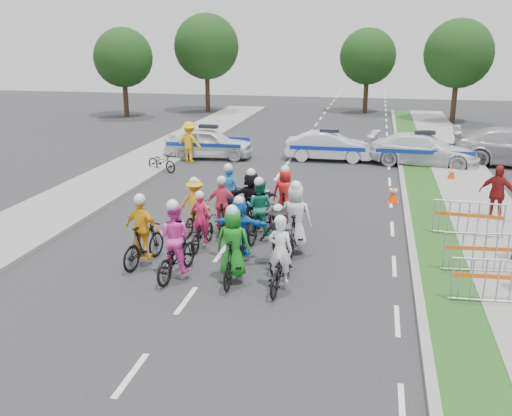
% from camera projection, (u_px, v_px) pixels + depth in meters
% --- Properties ---
extents(ground, '(90.00, 90.00, 0.00)m').
position_uv_depth(ground, '(186.00, 300.00, 12.75)').
color(ground, '#28282B').
rests_on(ground, ground).
extents(curb_right, '(0.20, 60.00, 0.12)m').
position_uv_depth(curb_right, '(411.00, 239.00, 16.41)').
color(curb_right, gray).
rests_on(curb_right, ground).
extents(grass_strip, '(1.20, 60.00, 0.11)m').
position_uv_depth(grass_strip, '(436.00, 241.00, 16.27)').
color(grass_strip, '#154014').
rests_on(grass_strip, ground).
extents(sidewalk_right, '(2.40, 60.00, 0.13)m').
position_uv_depth(sidewalk_right, '(503.00, 245.00, 15.91)').
color(sidewalk_right, gray).
rests_on(sidewalk_right, ground).
extents(sidewalk_left, '(3.00, 60.00, 0.13)m').
position_uv_depth(sidewalk_left, '(47.00, 214.00, 18.70)').
color(sidewalk_left, gray).
rests_on(sidewalk_left, ground).
extents(rider_0, '(0.76, 1.83, 1.83)m').
position_uv_depth(rider_0, '(280.00, 264.00, 13.20)').
color(rider_0, black).
rests_on(rider_0, ground).
extents(rider_1, '(0.82, 1.86, 1.96)m').
position_uv_depth(rider_1, '(233.00, 252.00, 13.51)').
color(rider_1, black).
rests_on(rider_1, ground).
extents(rider_2, '(0.93, 2.02, 1.99)m').
position_uv_depth(rider_2, '(175.00, 248.00, 13.83)').
color(rider_2, black).
rests_on(rider_2, ground).
extents(rider_3, '(1.03, 1.89, 1.92)m').
position_uv_depth(rider_3, '(143.00, 238.00, 14.55)').
color(rider_3, black).
rests_on(rider_3, ground).
extents(rider_4, '(0.97, 1.69, 1.70)m').
position_uv_depth(rider_4, '(278.00, 242.00, 14.45)').
color(rider_4, black).
rests_on(rider_4, ground).
extents(rider_5, '(1.42, 1.70, 1.78)m').
position_uv_depth(rider_5, '(240.00, 233.00, 14.85)').
color(rider_5, black).
rests_on(rider_5, ground).
extents(rider_6, '(0.67, 1.67, 1.67)m').
position_uv_depth(rider_6, '(201.00, 229.00, 15.79)').
color(rider_6, black).
rests_on(rider_6, ground).
extents(rider_7, '(0.87, 1.96, 2.05)m').
position_uv_depth(rider_7, '(295.00, 225.00, 15.32)').
color(rider_7, black).
rests_on(rider_7, ground).
extents(rider_8, '(0.93, 1.92, 1.88)m').
position_uv_depth(rider_8, '(259.00, 216.00, 16.41)').
color(rider_8, black).
rests_on(rider_8, ground).
extents(rider_9, '(0.95, 1.77, 1.80)m').
position_uv_depth(rider_9, '(223.00, 212.00, 16.83)').
color(rider_9, black).
rests_on(rider_9, ground).
extents(rider_10, '(0.99, 1.71, 1.70)m').
position_uv_depth(rider_10, '(196.00, 210.00, 17.13)').
color(rider_10, black).
rests_on(rider_10, ground).
extents(rider_11, '(1.53, 1.83, 1.91)m').
position_uv_depth(rider_11, '(252.00, 203.00, 17.30)').
color(rider_11, black).
rests_on(rider_11, ground).
extents(rider_12, '(0.85, 1.91, 1.89)m').
position_uv_depth(rider_12, '(229.00, 202.00, 18.08)').
color(rider_12, black).
rests_on(rider_12, ground).
extents(rider_13, '(0.80, 1.80, 1.88)m').
position_uv_depth(rider_13, '(285.00, 201.00, 17.84)').
color(rider_13, black).
rests_on(rider_13, ground).
extents(police_car_0, '(4.36, 2.06, 1.44)m').
position_uv_depth(police_car_0, '(209.00, 143.00, 27.48)').
color(police_car_0, white).
rests_on(police_car_0, ground).
extents(police_car_1, '(4.09, 1.55, 1.33)m').
position_uv_depth(police_car_1, '(329.00, 146.00, 26.97)').
color(police_car_1, white).
rests_on(police_car_1, ground).
extents(police_car_2, '(5.16, 2.74, 1.43)m').
position_uv_depth(police_car_2, '(423.00, 150.00, 25.90)').
color(police_car_2, white).
rests_on(police_car_2, ground).
extents(spectator_2, '(1.16, 0.85, 1.83)m').
position_uv_depth(spectator_2, '(496.00, 193.00, 17.95)').
color(spectator_2, maroon).
rests_on(spectator_2, ground).
extents(marshal_hiviz, '(1.32, 0.93, 1.87)m').
position_uv_depth(marshal_hiviz, '(189.00, 142.00, 26.60)').
color(marshal_hiviz, yellow).
rests_on(marshal_hiviz, ground).
extents(barrier_0, '(2.03, 0.62, 1.12)m').
position_uv_depth(barrier_0, '(498.00, 284.00, 12.27)').
color(barrier_0, '#A5A8AD').
rests_on(barrier_0, ground).
extents(barrier_1, '(2.04, 0.68, 1.12)m').
position_uv_depth(barrier_1, '(484.00, 255.00, 13.89)').
color(barrier_1, '#A5A8AD').
rests_on(barrier_1, ground).
extents(barrier_2, '(2.03, 0.65, 1.12)m').
position_uv_depth(barrier_2, '(468.00, 220.00, 16.48)').
color(barrier_2, '#A5A8AD').
rests_on(barrier_2, ground).
extents(cone_0, '(0.40, 0.40, 0.70)m').
position_uv_depth(cone_0, '(393.00, 193.00, 20.15)').
color(cone_0, '#F24C0C').
rests_on(cone_0, ground).
extents(cone_1, '(0.40, 0.40, 0.70)m').
position_uv_depth(cone_1, '(452.00, 173.00, 23.07)').
color(cone_1, '#F24C0C').
rests_on(cone_1, ground).
extents(parked_bike, '(1.71, 1.19, 0.85)m').
position_uv_depth(parked_bike, '(162.00, 162.00, 24.78)').
color(parked_bike, black).
rests_on(parked_bike, ground).
extents(tree_0, '(4.20, 4.20, 6.30)m').
position_uv_depth(tree_0, '(123.00, 58.00, 40.53)').
color(tree_0, '#382619').
rests_on(tree_0, ground).
extents(tree_1, '(4.55, 4.55, 6.82)m').
position_uv_depth(tree_1, '(459.00, 54.00, 37.75)').
color(tree_1, '#382619').
rests_on(tree_1, ground).
extents(tree_3, '(4.90, 4.90, 7.35)m').
position_uv_depth(tree_3, '(207.00, 47.00, 43.08)').
color(tree_3, '#382619').
rests_on(tree_3, ground).
extents(tree_4, '(4.20, 4.20, 6.30)m').
position_uv_depth(tree_4, '(368.00, 57.00, 42.78)').
color(tree_4, '#382619').
rests_on(tree_4, ground).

